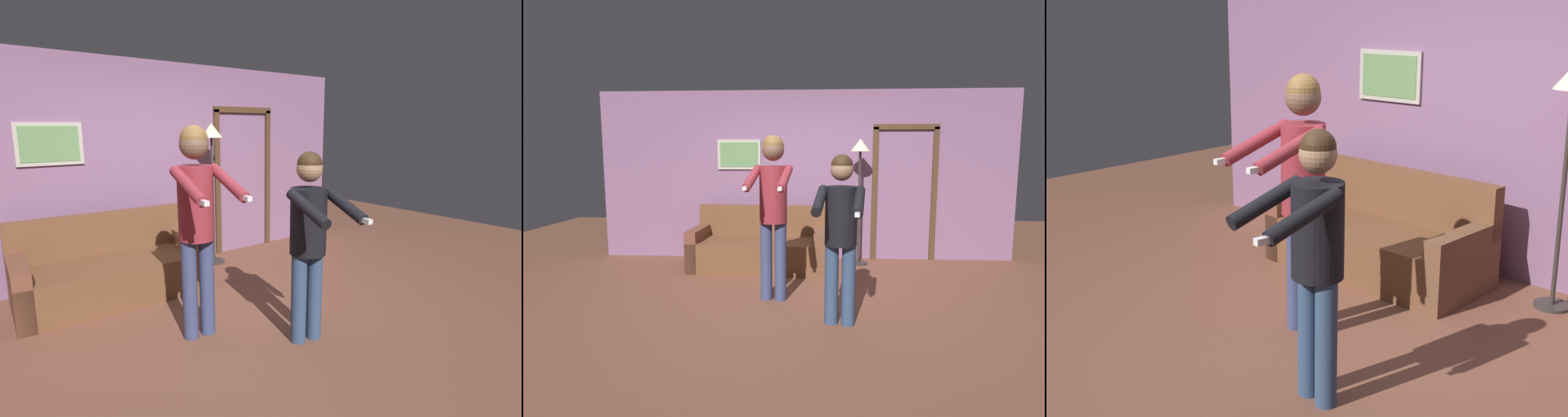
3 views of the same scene
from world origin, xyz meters
The scene contains 6 objects.
ground_plane centered at (0.00, 0.00, 0.00)m, with size 12.00×12.00×0.00m, color brown.
back_wall_assembly centered at (0.01, 2.02, 1.30)m, with size 6.40×0.10×2.60m.
couch centered at (-0.65, 1.38, 0.28)m, with size 1.94×0.94×0.87m.
torchiere_lamp centered at (0.80, 1.67, 1.48)m, with size 0.29×0.29×1.85m.
person_standing_left centered at (-0.34, 0.04, 1.12)m, with size 0.48×0.76×1.82m.
person_standing_right centered at (0.35, -0.58, 0.97)m, with size 0.50×0.71×1.62m.
Camera 1 is at (-1.94, -2.87, 1.81)m, focal length 28.00 mm.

